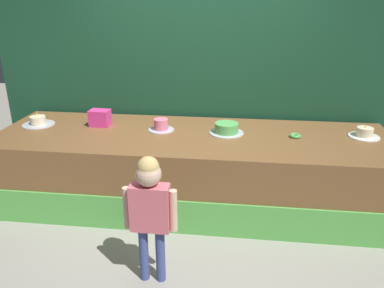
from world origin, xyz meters
TOP-DOWN VIEW (x-y plane):
  - ground_plane at (0.00, 0.00)m, footprint 12.00×12.00m
  - stage_platform at (0.00, 0.61)m, footprint 3.98×1.24m
  - curtain_backdrop at (0.00, 1.32)m, footprint 4.75×0.08m
  - child_figure at (-0.15, -0.63)m, footprint 0.40×0.18m
  - pink_box at (-1.02, 0.77)m, footprint 0.22×0.16m
  - donut at (1.02, 0.66)m, footprint 0.11×0.11m
  - cake_far_left at (-1.69, 0.72)m, footprint 0.34×0.34m
  - cake_center_left at (-0.34, 0.71)m, footprint 0.27×0.27m
  - cake_center_right at (0.34, 0.70)m, footprint 0.35×0.35m
  - cake_far_right at (1.69, 0.75)m, footprint 0.30×0.30m

SIDE VIEW (x-z plane):
  - ground_plane at x=0.00m, z-range 0.00..0.00m
  - stage_platform at x=0.00m, z-range 0.00..0.75m
  - child_figure at x=-0.15m, z-range 0.15..1.18m
  - donut at x=1.02m, z-range 0.75..0.78m
  - cake_far_left at x=-1.69m, z-range 0.71..0.87m
  - cake_far_right at x=1.69m, z-range 0.73..0.86m
  - cake_center_right at x=0.34m, z-range 0.75..0.85m
  - cake_center_left at x=-0.34m, z-range 0.74..0.86m
  - pink_box at x=-1.02m, z-range 0.75..0.93m
  - curtain_backdrop at x=0.00m, z-range 0.00..2.69m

